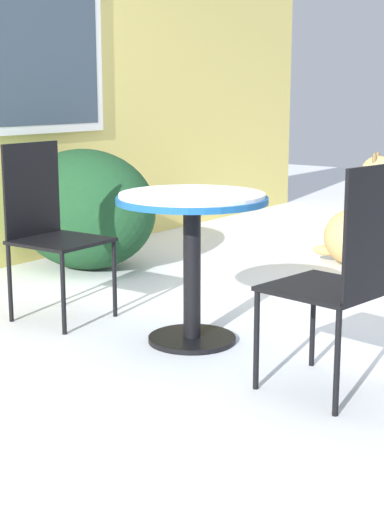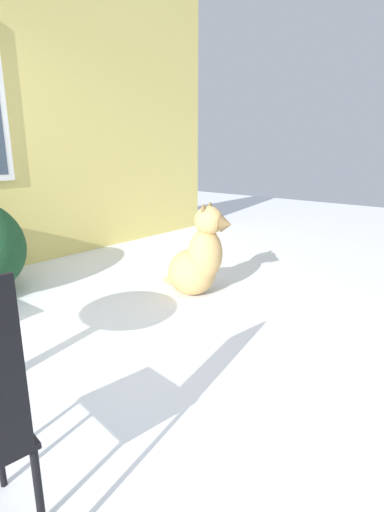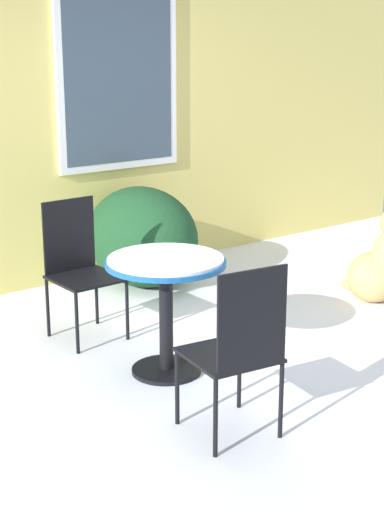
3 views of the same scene
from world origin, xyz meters
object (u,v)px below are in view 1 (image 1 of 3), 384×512
patio_chair_near_table (49,225)px  patio_table (192,228)px  dog (362,222)px  patio_chair_far_side (344,273)px

patio_chair_near_table → patio_table: bearing=-84.5°
patio_chair_near_table → dog: patio_chair_near_table is taller
patio_table → patio_chair_far_side: bearing=-102.2°
patio_chair_near_table → dog: (2.19, -0.83, -0.20)m
patio_table → patio_chair_near_table: patio_chair_near_table is taller
patio_table → dog: 2.11m
patio_chair_near_table → patio_chair_far_side: bearing=-94.1°
dog → patio_chair_near_table: bearing=145.6°
patio_chair_far_side → dog: 2.48m
patio_chair_near_table → dog: size_ratio=1.18×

